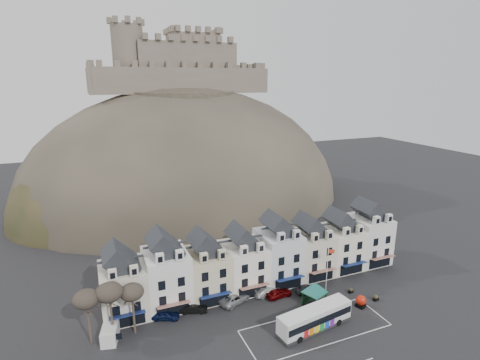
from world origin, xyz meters
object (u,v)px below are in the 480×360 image
(bus_shelter, at_px, (315,288))
(flagpole, at_px, (328,266))
(car_charcoal, at_px, (308,290))
(car_silver, at_px, (235,298))
(white_van, at_px, (110,331))
(car_black, at_px, (193,308))
(car_navy, at_px, (165,314))
(car_maroon, at_px, (279,293))
(bus, at_px, (315,317))
(car_white, at_px, (268,291))
(red_buoy, at_px, (361,301))

(bus_shelter, distance_m, flagpole, 5.78)
(car_charcoal, bearing_deg, car_silver, 85.04)
(flagpole, bearing_deg, white_van, 178.32)
(white_van, xyz_separation_m, car_black, (12.58, 1.48, -0.35))
(white_van, distance_m, car_navy, 8.20)
(white_van, xyz_separation_m, car_charcoal, (32.36, -0.84, -0.39))
(car_charcoal, bearing_deg, car_maroon, 85.43)
(flagpole, distance_m, car_charcoal, 5.31)
(car_navy, bearing_deg, car_maroon, -70.99)
(bus_shelter, xyz_separation_m, flagpole, (4.66, 3.16, 1.31))
(car_silver, distance_m, car_maroon, 7.63)
(bus, relative_size, car_maroon, 2.76)
(bus, distance_m, car_maroon, 9.51)
(car_black, xyz_separation_m, car_charcoal, (19.78, -2.33, -0.04))
(bus, height_order, car_black, bus)
(bus_shelter, height_order, flagpole, flagpole)
(white_van, bearing_deg, car_white, 15.93)
(car_silver, bearing_deg, car_white, -112.33)
(red_buoy, xyz_separation_m, car_silver, (-18.48, 8.99, -0.25))
(red_buoy, height_order, car_navy, red_buoy)
(car_maroon, bearing_deg, bus_shelter, -140.42)
(flagpole, bearing_deg, car_navy, 174.81)
(bus, xyz_separation_m, white_van, (-28.07, 9.33, -0.81))
(bus_shelter, distance_m, car_black, 19.78)
(bus, distance_m, flagpole, 11.77)
(red_buoy, bearing_deg, bus, -169.74)
(car_maroon, bearing_deg, car_silver, 74.56)
(car_navy, relative_size, car_black, 1.01)
(car_white, bearing_deg, car_charcoal, -113.71)
(bus_shelter, bearing_deg, white_van, 149.94)
(car_maroon, bearing_deg, bus, -179.27)
(car_black, bearing_deg, bus_shelter, -88.54)
(car_black, bearing_deg, car_maroon, -77.18)
(car_navy, height_order, car_white, car_navy)
(red_buoy, height_order, white_van, white_van)
(car_white, bearing_deg, car_black, 85.45)
(flagpole, bearing_deg, red_buoy, -71.78)
(white_van, height_order, car_silver, white_van)
(white_van, bearing_deg, car_black, 19.38)
(white_van, height_order, car_navy, white_van)
(car_silver, bearing_deg, car_maroon, -122.86)
(red_buoy, relative_size, white_van, 0.40)
(bus, xyz_separation_m, car_charcoal, (4.29, 8.48, -1.20))
(bus_shelter, relative_size, white_van, 1.19)
(car_charcoal, bearing_deg, bus_shelter, 168.91)
(bus, xyz_separation_m, flagpole, (7.95, 8.27, 2.65))
(car_navy, bearing_deg, red_buoy, -83.41)
(car_white, distance_m, car_charcoal, 7.03)
(bus_shelter, height_order, car_charcoal, bus_shelter)
(car_black, height_order, car_silver, car_silver)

